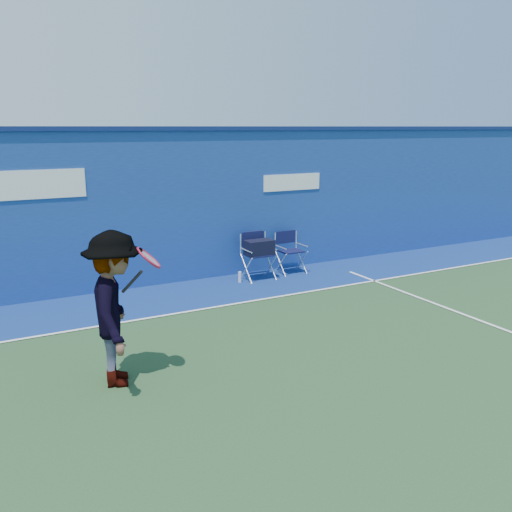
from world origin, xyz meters
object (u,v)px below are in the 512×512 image
directors_chair_right (291,260)px  water_bottle (240,277)px  tennis_player (116,309)px  directors_chair_left (258,260)px

directors_chair_right → water_bottle: bearing=-172.8°
water_bottle → tennis_player: tennis_player is taller
directors_chair_right → tennis_player: 5.72m
directors_chair_left → tennis_player: size_ratio=0.51×
directors_chair_left → water_bottle: bearing=-174.3°
directors_chair_right → water_bottle: (-1.30, -0.16, -0.16)m
tennis_player → water_bottle: bearing=45.0°
water_bottle → tennis_player: size_ratio=0.12×
directors_chair_right → tennis_player: tennis_player is taller
tennis_player → directors_chair_right: bearing=36.9°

